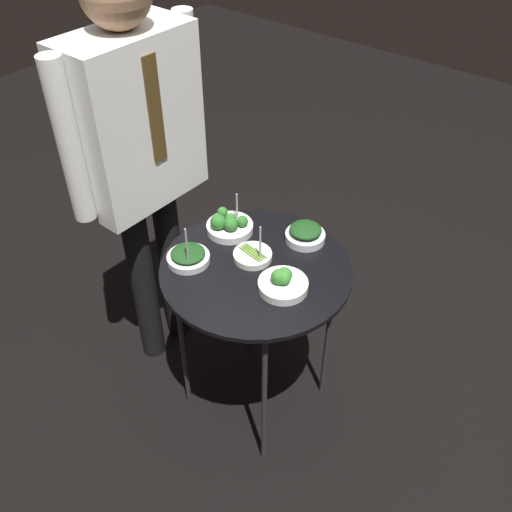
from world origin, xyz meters
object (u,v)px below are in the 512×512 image
Objects in this scene: bowl_broccoli_back_right at (283,283)px; serving_cart at (256,278)px; bowl_asparagus_center at (253,255)px; waiter_figure at (138,141)px; bowl_spinach_front_right at (305,234)px; bowl_spinach_front_left at (188,256)px; bowl_broccoli_mid_left at (229,225)px.

serving_cart is at bearing 77.67° from bowl_broccoli_back_right.
waiter_figure is at bearing 94.72° from bowl_asparagus_center.
bowl_spinach_front_right is 0.45m from bowl_spinach_front_left.
bowl_asparagus_center reaches higher than bowl_broccoli_back_right.
bowl_spinach_front_left is at bearing 133.20° from bowl_asparagus_center.
bowl_broccoli_back_right is at bearing -160.27° from bowl_spinach_front_right.
bowl_spinach_front_left is at bearing -108.92° from waiter_figure.
bowl_asparagus_center is at bearing 53.75° from serving_cart.
bowl_broccoli_back_right is at bearing -108.10° from bowl_asparagus_center.
bowl_spinach_front_right is 0.87× the size of bowl_broccoli_back_right.
serving_cart is at bearing 168.70° from bowl_spinach_front_right.
waiter_figure is at bearing 91.49° from serving_cart.
bowl_spinach_front_left reaches higher than bowl_broccoli_mid_left.
serving_cart is 0.17m from bowl_broccoli_back_right.
bowl_broccoli_mid_left is at bearing 70.53° from bowl_broccoli_back_right.
bowl_broccoli_mid_left is 0.46m from waiter_figure.
bowl_spinach_front_right is at bearing -11.30° from serving_cart.
bowl_broccoli_mid_left is (0.07, 0.17, 0.02)m from bowl_asparagus_center.
bowl_spinach_front_right is 0.28m from bowl_broccoli_back_right.
bowl_spinach_front_right is at bearing -67.26° from waiter_figure.
waiter_figure is (-0.01, 0.55, 0.38)m from serving_cart.
bowl_spinach_front_left is (-0.10, 0.35, -0.01)m from bowl_broccoli_back_right.
bowl_broccoli_mid_left is (-0.14, 0.26, 0.00)m from bowl_spinach_front_right.
bowl_spinach_front_right is 0.84× the size of bowl_spinach_front_left.
serving_cart is 0.08m from bowl_asparagus_center.
waiter_figure reaches higher than bowl_broccoli_mid_left.
bowl_spinach_front_left is (-0.13, 0.21, 0.08)m from serving_cart.
bowl_broccoli_back_right reaches higher than serving_cart.
waiter_figure is at bearing 88.60° from bowl_broccoli_back_right.
bowl_spinach_front_left is 1.00× the size of bowl_broccoli_mid_left.
bowl_asparagus_center is 0.19m from bowl_broccoli_mid_left.
bowl_spinach_front_right is 0.71m from waiter_figure.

